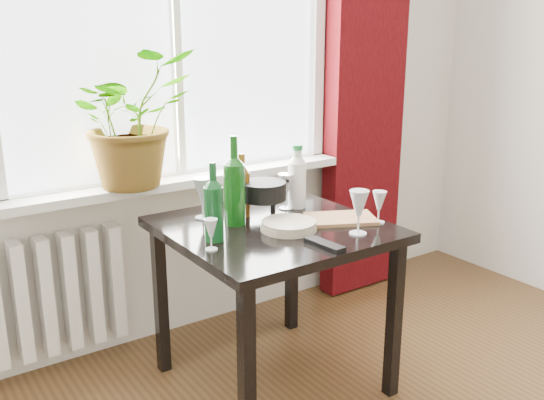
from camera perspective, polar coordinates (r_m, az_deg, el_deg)
window at (r=2.93m, az=-9.34°, el=17.08°), size 1.72×0.08×1.62m
windowsill at (r=2.95m, az=-8.08°, el=1.94°), size 1.72×0.20×0.04m
curtain at (r=3.49m, az=8.87°, el=11.91°), size 0.50×0.12×2.56m
radiator at (r=2.90m, az=-21.54°, el=-8.70°), size 0.80×0.10×0.55m
table at (r=2.56m, az=0.13°, el=-4.30°), size 0.85×0.85×0.74m
potted_plant at (r=2.74m, az=-13.12°, el=7.47°), size 0.60×0.53×0.61m
wine_bottle_left at (r=2.31m, az=-5.52°, el=-0.15°), size 0.09×0.09×0.31m
wine_bottle_right at (r=2.49m, az=-3.56°, el=1.91°), size 0.10×0.10×0.38m
bottle_amber at (r=2.61m, az=-2.84°, el=1.49°), size 0.08×0.08×0.28m
cleaning_bottle at (r=2.74m, az=2.37°, el=2.28°), size 0.09×0.09×0.29m
wineglass_front_right at (r=2.41m, az=8.16°, el=-1.12°), size 0.10×0.10×0.19m
wineglass_far_right at (r=2.57m, az=10.04°, el=-0.65°), size 0.06×0.06×0.14m
wineglass_back_center at (r=2.72m, az=1.30°, el=0.85°), size 0.08×0.08×0.17m
wineglass_back_left at (r=2.60m, az=-6.56°, el=0.20°), size 0.09×0.09×0.18m
wineglass_front_left at (r=2.24m, az=-5.76°, el=-3.25°), size 0.06×0.06×0.12m
plate_stack at (r=2.46m, az=1.58°, el=-2.41°), size 0.28×0.28×0.04m
fondue_pot at (r=2.62m, az=-0.82°, el=0.11°), size 0.29×0.27×0.15m
tv_remote at (r=2.28m, az=4.97°, el=-4.20°), size 0.07×0.18×0.02m
cutting_board at (r=2.60m, az=6.48°, el=-1.76°), size 0.34×0.29×0.02m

